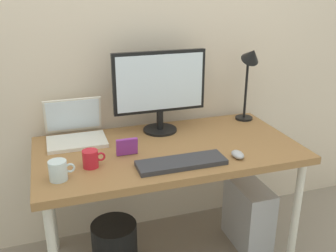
# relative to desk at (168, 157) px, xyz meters

# --- Properties ---
(back_wall) EXTENTS (4.40, 0.04, 2.60)m
(back_wall) POSITION_rel_desk_xyz_m (0.00, 0.43, 0.62)
(back_wall) COLOR beige
(back_wall) RESTS_ON ground_plane
(desk) EXTENTS (1.41, 0.73, 0.74)m
(desk) POSITION_rel_desk_xyz_m (0.00, 0.00, 0.00)
(desk) COLOR olive
(desk) RESTS_ON ground_plane
(monitor) EXTENTS (0.54, 0.20, 0.48)m
(monitor) POSITION_rel_desk_xyz_m (0.03, 0.24, 0.34)
(monitor) COLOR black
(monitor) RESTS_ON desk
(laptop) EXTENTS (0.32, 0.28, 0.23)m
(laptop) POSITION_rel_desk_xyz_m (-0.47, 0.25, 0.12)
(laptop) COLOR silver
(laptop) RESTS_ON desk
(desk_lamp) EXTENTS (0.11, 0.16, 0.49)m
(desk_lamp) POSITION_rel_desk_xyz_m (0.61, 0.24, 0.41)
(desk_lamp) COLOR black
(desk_lamp) RESTS_ON desk
(keyboard) EXTENTS (0.44, 0.14, 0.02)m
(keyboard) POSITION_rel_desk_xyz_m (-0.01, -0.23, 0.08)
(keyboard) COLOR #333338
(keyboard) RESTS_ON desk
(mouse) EXTENTS (0.06, 0.09, 0.03)m
(mouse) POSITION_rel_desk_xyz_m (0.29, -0.24, 0.08)
(mouse) COLOR #B2B2B7
(mouse) RESTS_ON desk
(coffee_mug) EXTENTS (0.11, 0.08, 0.09)m
(coffee_mug) POSITION_rel_desk_xyz_m (-0.43, -0.11, 0.11)
(coffee_mug) COLOR red
(coffee_mug) RESTS_ON desk
(glass_cup) EXTENTS (0.12, 0.08, 0.09)m
(glass_cup) POSITION_rel_desk_xyz_m (-0.58, -0.19, 0.11)
(glass_cup) COLOR silver
(glass_cup) RESTS_ON desk
(photo_frame) EXTENTS (0.11, 0.03, 0.09)m
(photo_frame) POSITION_rel_desk_xyz_m (-0.23, -0.04, 0.11)
(photo_frame) COLOR purple
(photo_frame) RESTS_ON desk
(computer_tower) EXTENTS (0.18, 0.36, 0.42)m
(computer_tower) POSITION_rel_desk_xyz_m (0.53, -0.01, -0.47)
(computer_tower) COLOR #B2B2B7
(computer_tower) RESTS_ON ground_plane
(wastebasket) EXTENTS (0.26, 0.26, 0.30)m
(wastebasket) POSITION_rel_desk_xyz_m (-0.32, 0.02, -0.53)
(wastebasket) COLOR black
(wastebasket) RESTS_ON ground_plane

